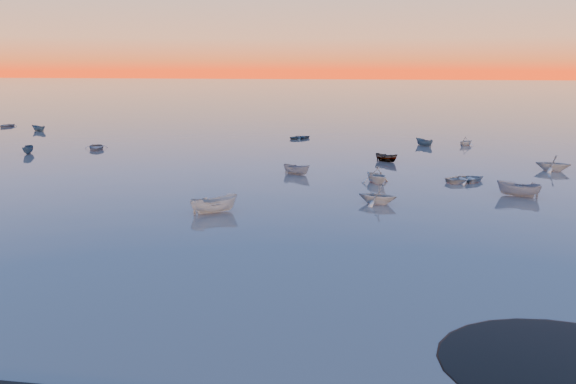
# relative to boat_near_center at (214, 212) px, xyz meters

# --- Properties ---
(ground) EXTENTS (600.00, 600.00, 0.00)m
(ground) POSITION_rel_boat_near_center_xyz_m (2.49, 76.00, 0.00)
(ground) COLOR #605750
(ground) RESTS_ON ground
(mud_lobes) EXTENTS (140.00, 6.00, 0.07)m
(mud_lobes) POSITION_rel_boat_near_center_xyz_m (2.49, -25.00, 0.01)
(mud_lobes) COLOR black
(mud_lobes) RESTS_ON ground
(moored_fleet) EXTENTS (124.00, 58.00, 1.20)m
(moored_fleet) POSITION_rel_boat_near_center_xyz_m (2.49, 29.00, 0.00)
(moored_fleet) COLOR beige
(moored_fleet) RESTS_ON ground
(boat_near_center) EXTENTS (3.68, 4.57, 1.47)m
(boat_near_center) POSITION_rel_boat_near_center_xyz_m (0.00, 0.00, 0.00)
(boat_near_center) COLOR beige
(boat_near_center) RESTS_ON ground
(boat_near_right) EXTENTS (4.24, 3.58, 1.37)m
(boat_near_right) POSITION_rel_boat_near_center_xyz_m (14.02, 14.60, 0.00)
(boat_near_right) COLOR beige
(boat_near_right) RESTS_ON ground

